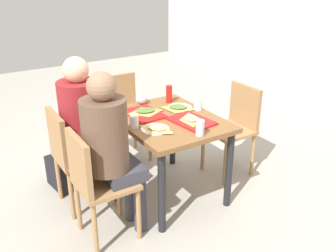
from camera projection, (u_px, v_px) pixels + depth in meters
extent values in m
cube|color=#9E998E|center=(168.00, 193.00, 3.43)|extent=(10.00, 10.00, 0.02)
cube|color=brown|center=(168.00, 120.00, 3.15)|extent=(0.98, 0.77, 0.04)
cylinder|color=black|center=(113.00, 149.00, 3.47)|extent=(0.06, 0.06, 0.69)
cylinder|color=black|center=(162.00, 193.00, 2.80)|extent=(0.06, 0.06, 0.69)
cylinder|color=black|center=(173.00, 133.00, 3.78)|extent=(0.06, 0.06, 0.69)
cylinder|color=black|center=(229.00, 170.00, 3.11)|extent=(0.06, 0.06, 0.69)
cube|color=#9E7247|center=(82.00, 156.00, 3.11)|extent=(0.40, 0.40, 0.03)
cube|color=#9E7247|center=(57.00, 137.00, 2.93)|extent=(0.38, 0.04, 0.40)
cylinder|color=#9E7247|center=(96.00, 167.00, 3.41)|extent=(0.04, 0.04, 0.44)
cylinder|color=#9E7247|center=(111.00, 184.00, 3.15)|extent=(0.04, 0.04, 0.44)
cylinder|color=#9E7247|center=(58.00, 177.00, 3.25)|extent=(0.04, 0.04, 0.44)
cylinder|color=#9E7247|center=(72.00, 196.00, 2.98)|extent=(0.04, 0.04, 0.44)
cube|color=#9E7247|center=(106.00, 183.00, 2.72)|extent=(0.40, 0.40, 0.03)
cube|color=#9E7247|center=(79.00, 164.00, 2.55)|extent=(0.38, 0.04, 0.40)
cylinder|color=#9E7247|center=(119.00, 192.00, 3.03)|extent=(0.04, 0.04, 0.44)
cylinder|color=#9E7247|center=(139.00, 214.00, 2.77)|extent=(0.04, 0.04, 0.44)
cylinder|color=#9E7247|center=(78.00, 206.00, 2.87)|extent=(0.04, 0.04, 0.44)
cylinder|color=#9E7247|center=(95.00, 230.00, 2.60)|extent=(0.04, 0.04, 0.44)
cube|color=#9E7247|center=(229.00, 130.00, 3.58)|extent=(0.40, 0.40, 0.03)
cube|color=#9E7247|center=(245.00, 106.00, 3.58)|extent=(0.38, 0.04, 0.40)
cylinder|color=#9E7247|center=(225.00, 164.00, 3.46)|extent=(0.04, 0.04, 0.44)
cylinder|color=#9E7247|center=(203.00, 150.00, 3.72)|extent=(0.04, 0.04, 0.44)
cylinder|color=#9E7247|center=(253.00, 155.00, 3.63)|extent=(0.04, 0.04, 0.44)
cylinder|color=#9E7247|center=(229.00, 142.00, 3.89)|extent=(0.04, 0.04, 0.44)
cube|color=#9E7247|center=(127.00, 118.00, 3.86)|extent=(0.40, 0.40, 0.03)
cube|color=#9E7247|center=(118.00, 93.00, 3.92)|extent=(0.04, 0.38, 0.40)
cylinder|color=#9E7247|center=(150.00, 141.00, 3.91)|extent=(0.04, 0.04, 0.44)
cylinder|color=#9E7247|center=(120.00, 149.00, 3.74)|extent=(0.04, 0.04, 0.44)
cylinder|color=#9E7247|center=(135.00, 129.00, 4.17)|extent=(0.04, 0.04, 0.44)
cylinder|color=#9E7247|center=(106.00, 136.00, 4.01)|extent=(0.04, 0.04, 0.44)
cylinder|color=#383842|center=(106.00, 168.00, 3.37)|extent=(0.10, 0.10, 0.47)
cylinder|color=#383842|center=(113.00, 175.00, 3.24)|extent=(0.10, 0.10, 0.47)
cube|color=#383842|center=(96.00, 145.00, 3.14)|extent=(0.32, 0.28, 0.10)
cylinder|color=maroon|center=(80.00, 113.00, 2.97)|extent=(0.32, 0.32, 0.52)
sphere|color=#DBAD89|center=(76.00, 70.00, 2.83)|extent=(0.20, 0.20, 0.20)
cylinder|color=#383842|center=(131.00, 194.00, 2.99)|extent=(0.10, 0.10, 0.47)
cylinder|color=#383842|center=(140.00, 204.00, 2.86)|extent=(0.10, 0.10, 0.47)
cube|color=#383842|center=(122.00, 171.00, 2.76)|extent=(0.32, 0.28, 0.10)
cylinder|color=brown|center=(105.00, 136.00, 2.58)|extent=(0.32, 0.32, 0.52)
sphere|color=#8C664C|center=(101.00, 87.00, 2.45)|extent=(0.20, 0.20, 0.20)
cube|color=red|center=(144.00, 114.00, 3.20)|extent=(0.37, 0.28, 0.02)
cube|color=red|center=(191.00, 121.00, 3.06)|extent=(0.39, 0.30, 0.02)
cylinder|color=white|center=(179.00, 108.00, 3.35)|extent=(0.22, 0.22, 0.01)
cylinder|color=white|center=(155.00, 129.00, 2.92)|extent=(0.22, 0.22, 0.01)
pyramid|color=#C68C47|center=(145.00, 111.00, 3.22)|extent=(0.22, 0.26, 0.01)
ellipsoid|color=#4C7233|center=(145.00, 110.00, 3.22)|extent=(0.16, 0.18, 0.01)
pyramid|color=tan|center=(191.00, 119.00, 3.06)|extent=(0.26, 0.23, 0.01)
ellipsoid|color=#D8C67F|center=(191.00, 118.00, 3.06)|extent=(0.18, 0.16, 0.01)
pyramid|color=tan|center=(178.00, 108.00, 3.32)|extent=(0.29, 0.29, 0.01)
ellipsoid|color=#4C7233|center=(178.00, 107.00, 3.32)|extent=(0.20, 0.20, 0.01)
pyramid|color=#DBAD60|center=(156.00, 129.00, 2.90)|extent=(0.26, 0.23, 0.01)
ellipsoid|color=#D8C67F|center=(156.00, 127.00, 2.90)|extent=(0.19, 0.16, 0.01)
cylinder|color=white|center=(198.00, 104.00, 3.30)|extent=(0.07, 0.07, 0.10)
cylinder|color=white|center=(134.00, 122.00, 2.94)|extent=(0.07, 0.07, 0.10)
cylinder|color=#B7BCC6|center=(200.00, 128.00, 2.80)|extent=(0.07, 0.07, 0.12)
cylinder|color=red|center=(169.00, 94.00, 3.46)|extent=(0.06, 0.06, 0.16)
sphere|color=silver|center=(142.00, 99.00, 3.43)|extent=(0.10, 0.10, 0.10)
cube|color=black|center=(61.00, 173.00, 3.45)|extent=(0.34, 0.20, 0.28)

